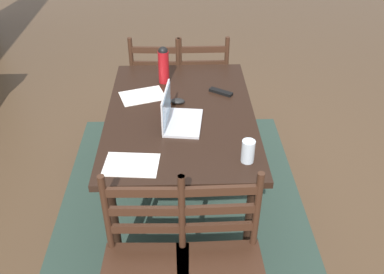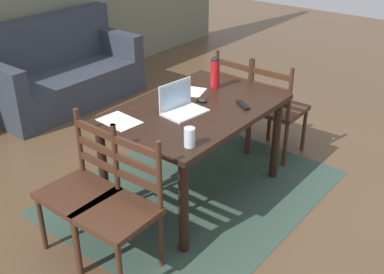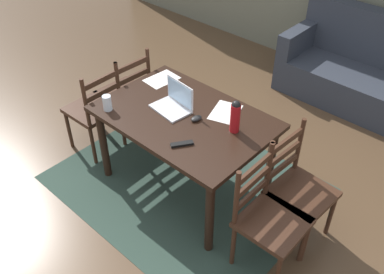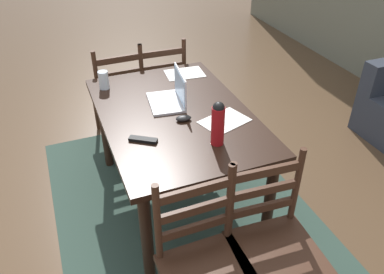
{
  "view_description": "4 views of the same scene",
  "coord_description": "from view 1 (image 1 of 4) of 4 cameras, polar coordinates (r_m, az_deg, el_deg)",
  "views": [
    {
      "loc": [
        -2.35,
        -0.01,
        2.23
      ],
      "look_at": [
        -0.12,
        -0.07,
        0.66
      ],
      "focal_mm": 39.8,
      "sensor_mm": 36.0,
      "label": 1
    },
    {
      "loc": [
        -2.67,
        -2.08,
        2.27
      ],
      "look_at": [
        -0.07,
        -0.03,
        0.56
      ],
      "focal_mm": 44.78,
      "sensor_mm": 36.0,
      "label": 2
    },
    {
      "loc": [
        1.92,
        -2.01,
        2.78
      ],
      "look_at": [
        0.07,
        0.02,
        0.58
      ],
      "focal_mm": 39.51,
      "sensor_mm": 36.0,
      "label": 3
    },
    {
      "loc": [
        2.11,
        -0.71,
        2.1
      ],
      "look_at": [
        -0.04,
        0.14,
        0.52
      ],
      "focal_mm": 36.5,
      "sensor_mm": 36.0,
      "label": 4
    }
  ],
  "objects": [
    {
      "name": "ground_plane",
      "position": [
        3.24,
        -1.35,
        -8.44
      ],
      "size": [
        14.0,
        14.0,
        0.0
      ],
      "primitive_type": "plane",
      "color": "brown"
    },
    {
      "name": "area_rug",
      "position": [
        3.24,
        -1.35,
        -8.4
      ],
      "size": [
        2.21,
        1.8,
        0.01
      ],
      "primitive_type": "cube",
      "color": "#2D4238",
      "rests_on": "ground"
    },
    {
      "name": "dining_table",
      "position": [
        2.82,
        -1.54,
        1.56
      ],
      "size": [
        1.41,
        0.95,
        0.78
      ],
      "color": "black",
      "rests_on": "ground"
    },
    {
      "name": "chair_right_far",
      "position": [
        3.79,
        -4.55,
        7.13
      ],
      "size": [
        0.47,
        0.47,
        0.95
      ],
      "color": "#3D2316",
      "rests_on": "ground"
    },
    {
      "name": "chair_left_near",
      "position": [
        2.24,
        3.86,
        -17.31
      ],
      "size": [
        0.45,
        0.45,
        0.95
      ],
      "color": "#3D2316",
      "rests_on": "ground"
    },
    {
      "name": "chair_right_near",
      "position": [
        3.79,
        1.31,
        7.23
      ],
      "size": [
        0.45,
        0.45,
        0.95
      ],
      "color": "#3D2316",
      "rests_on": "ground"
    },
    {
      "name": "chair_left_far",
      "position": [
        2.24,
        -6.33,
        -17.48
      ],
      "size": [
        0.45,
        0.45,
        0.95
      ],
      "color": "#3D2316",
      "rests_on": "ground"
    },
    {
      "name": "laptop",
      "position": [
        2.62,
        -2.17,
        2.88
      ],
      "size": [
        0.34,
        0.26,
        0.23
      ],
      "color": "silver",
      "rests_on": "dining_table"
    },
    {
      "name": "water_bottle",
      "position": [
        3.07,
        -3.84,
        9.72
      ],
      "size": [
        0.08,
        0.08,
        0.27
      ],
      "color": "#A81419",
      "rests_on": "dining_table"
    },
    {
      "name": "drinking_glass",
      "position": [
        2.33,
        7.51,
        -1.9
      ],
      "size": [
        0.07,
        0.07,
        0.13
      ],
      "primitive_type": "cylinder",
      "color": "silver",
      "rests_on": "dining_table"
    },
    {
      "name": "computer_mouse",
      "position": [
        2.86,
        -1.98,
        4.84
      ],
      "size": [
        0.07,
        0.11,
        0.03
      ],
      "primitive_type": "ellipsoid",
      "rotation": [
        0.0,
        0.0,
        -0.12
      ],
      "color": "black",
      "rests_on": "dining_table"
    },
    {
      "name": "tv_remote",
      "position": [
        2.99,
        3.88,
        6.05
      ],
      "size": [
        0.13,
        0.17,
        0.02
      ],
      "primitive_type": "cube",
      "rotation": [
        0.0,
        0.0,
        2.55
      ],
      "color": "black",
      "rests_on": "dining_table"
    },
    {
      "name": "paper_stack_left",
      "position": [
        2.97,
        -6.64,
        5.51
      ],
      "size": [
        0.29,
        0.35,
        0.0
      ],
      "primitive_type": "cube",
      "rotation": [
        0.0,
        0.0,
        0.32
      ],
      "color": "white",
      "rests_on": "dining_table"
    },
    {
      "name": "paper_stack_right",
      "position": [
        2.34,
        -8.14,
        -3.69
      ],
      "size": [
        0.23,
        0.31,
        0.0
      ],
      "primitive_type": "cube",
      "rotation": [
        0.0,
        0.0,
        -0.08
      ],
      "color": "white",
      "rests_on": "dining_table"
    }
  ]
}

